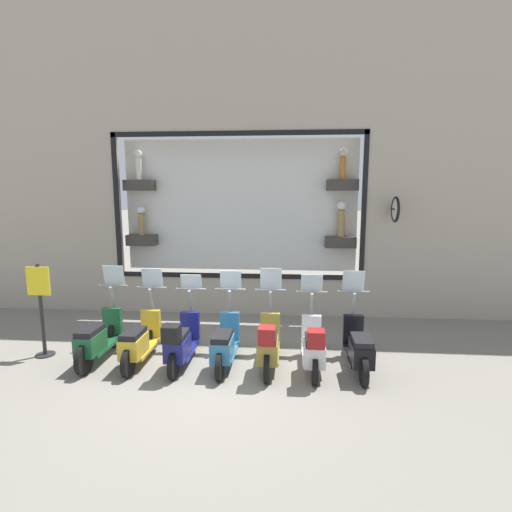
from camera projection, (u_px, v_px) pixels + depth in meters
ground_plane at (214, 372)px, 7.09m from camera, size 120.00×120.00×0.00m
building_facade at (238, 151)px, 9.96m from camera, size 1.23×36.00×8.13m
scooter_black_0 at (359, 348)px, 7.06m from camera, size 1.80×0.61×1.66m
scooter_white_1 at (313, 346)px, 7.05m from camera, size 1.79×0.61×1.57m
scooter_olive_2 at (268, 344)px, 7.12m from camera, size 1.80×0.60×1.69m
scooter_teal_3 at (225, 344)px, 7.25m from camera, size 1.80×0.61×1.62m
scooter_navy_4 at (181, 342)px, 7.25m from camera, size 1.79×0.60×1.53m
scooter_yellow_5 at (140, 341)px, 7.38m from camera, size 1.80×0.60×1.64m
scooter_green_6 at (98, 338)px, 7.45m from camera, size 1.81×0.61×1.69m
shop_sign_post at (41, 307)px, 7.63m from camera, size 0.36×0.45×1.81m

